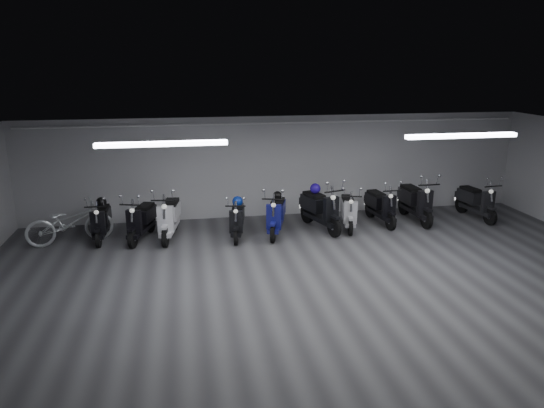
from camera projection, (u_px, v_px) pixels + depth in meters
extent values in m
cube|color=#3D3D3F|center=(330.00, 291.00, 9.39)|extent=(14.00, 10.00, 0.01)
cube|color=gray|center=(335.00, 144.00, 8.62)|extent=(14.00, 10.00, 0.01)
cube|color=#ACACAF|center=(280.00, 167.00, 13.74)|extent=(14.00, 0.01, 2.80)
cube|color=#ACACAF|center=(502.00, 395.00, 4.26)|extent=(14.00, 0.01, 2.80)
cube|color=white|center=(162.00, 144.00, 9.07)|extent=(2.40, 0.18, 0.08)
cube|color=white|center=(462.00, 136.00, 10.09)|extent=(2.40, 0.18, 0.08)
cylinder|color=white|center=(281.00, 123.00, 13.32)|extent=(13.60, 0.05, 0.05)
imported|color=silver|center=(69.00, 218.00, 11.71)|extent=(2.08, 1.22, 1.27)
sphere|color=#220D90|center=(315.00, 189.00, 12.81)|extent=(0.28, 0.28, 0.28)
sphere|color=navy|center=(238.00, 201.00, 12.25)|extent=(0.26, 0.26, 0.26)
sphere|color=black|center=(101.00, 202.00, 12.09)|extent=(0.26, 0.26, 0.26)
sphere|color=black|center=(277.00, 196.00, 12.47)|extent=(0.23, 0.23, 0.23)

